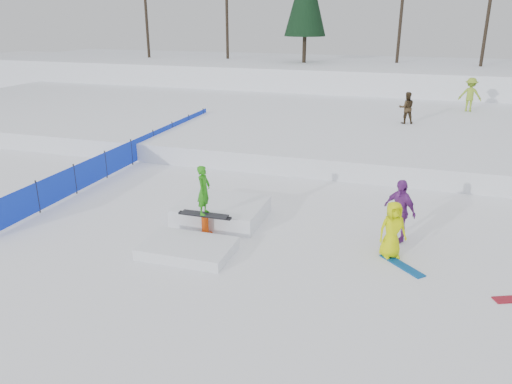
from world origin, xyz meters
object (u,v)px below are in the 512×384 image
(safety_fence, at_px, (132,152))
(walker_ygreen, at_px, (470,95))
(spectator_purple, at_px, (399,211))
(walker_olive, at_px, (407,108))
(spectator_yellow, at_px, (392,230))
(jib_rail_feature, at_px, (213,219))

(safety_fence, xyz_separation_m, walker_ygreen, (14.14, 12.88, 1.19))
(safety_fence, distance_m, spectator_purple, 11.93)
(walker_olive, relative_size, spectator_yellow, 1.03)
(safety_fence, relative_size, spectator_yellow, 10.36)
(walker_ygreen, xyz_separation_m, jib_rail_feature, (-8.33, -18.01, -1.44))
(spectator_purple, xyz_separation_m, jib_rail_feature, (-5.31, -0.80, -0.60))
(walker_olive, relative_size, walker_ygreen, 0.84)
(spectator_yellow, bearing_deg, walker_ygreen, 50.93)
(safety_fence, relative_size, jib_rail_feature, 3.64)
(walker_olive, xyz_separation_m, jib_rail_feature, (-5.02, -13.46, -1.29))
(safety_fence, bearing_deg, spectator_purple, -21.25)
(safety_fence, bearing_deg, spectator_yellow, -26.24)
(walker_olive, distance_m, walker_ygreen, 5.62)
(walker_olive, xyz_separation_m, spectator_yellow, (0.17, -13.76, -0.82))
(spectator_yellow, bearing_deg, walker_olive, 61.37)
(walker_ygreen, xyz_separation_m, spectator_purple, (-3.02, -17.21, -0.84))
(safety_fence, xyz_separation_m, spectator_yellow, (11.00, -5.42, 0.22))
(safety_fence, relative_size, walker_ygreen, 8.49)
(spectator_yellow, bearing_deg, safety_fence, 124.41)
(safety_fence, distance_m, jib_rail_feature, 7.75)
(walker_ygreen, xyz_separation_m, spectator_yellow, (-3.14, -18.31, -0.97))
(walker_ygreen, distance_m, jib_rail_feature, 19.89)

